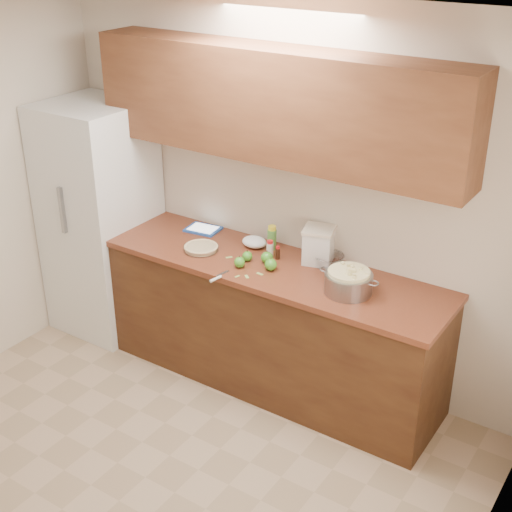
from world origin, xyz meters
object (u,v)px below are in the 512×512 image
Objects in this scene: pie at (201,248)px; colander at (348,282)px; tablet at (203,229)px; flour_canister at (319,245)px.

colander is at bearing 1.46° from pie.
pie is 0.62× the size of colander.
pie is 0.35m from tablet.
colander is at bearing -18.53° from tablet.
pie reaches higher than tablet.
pie is at bearing -62.45° from tablet.
tablet is at bearing 168.99° from colander.
flour_canister is at bearing -6.87° from tablet.
colander is at bearing -36.66° from flour_canister.
flour_canister reaches higher than colander.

